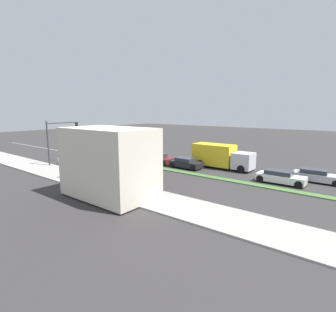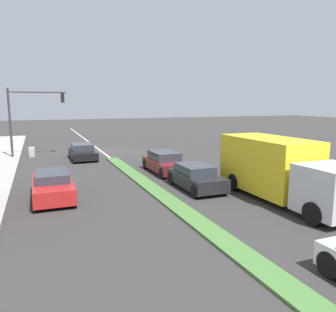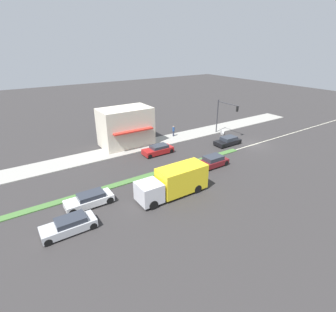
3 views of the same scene
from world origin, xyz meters
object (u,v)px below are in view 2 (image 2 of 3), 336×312
sedan_dark (196,177)px  hatchback_red (53,186)px  delivery_truck (280,169)px  warning_aframe_sign (32,152)px  sedan_maroon (165,163)px  traffic_signal_main (28,111)px  suv_black (83,152)px

sedan_dark → hatchback_red: size_ratio=0.91×
delivery_truck → sedan_dark: delivery_truck is taller
warning_aframe_sign → sedan_dark: size_ratio=0.21×
sedan_maroon → sedan_dark: 4.53m
sedan_dark → delivery_truck: bearing=131.1°
delivery_truck → warning_aframe_sign: bearing=-57.9°
traffic_signal_main → hatchback_red: size_ratio=1.30×
warning_aframe_sign → traffic_signal_main: bearing=-34.9°
suv_black → hatchback_red: 11.11m
hatchback_red → sedan_dark: bearing=171.9°
traffic_signal_main → delivery_truck: (-11.12, 17.65, -2.43)m
warning_aframe_sign → suv_black: size_ratio=0.20×
hatchback_red → delivery_truck: bearing=157.1°
traffic_signal_main → sedan_maroon: 13.34m
hatchback_red → warning_aframe_sign: bearing=-85.5°
warning_aframe_sign → hatchback_red: (-1.06, 13.37, 0.20)m
delivery_truck → suv_black: bearing=-64.3°
sedan_dark → hatchback_red: sedan_dark is taller
warning_aframe_sign → suv_black: suv_black is taller
traffic_signal_main → delivery_truck: traffic_signal_main is taller
sedan_maroon → hatchback_red: bearing=26.0°
suv_black → sedan_maroon: sedan_maroon is taller
delivery_truck → sedan_maroon: (2.80, -7.75, -0.81)m
hatchback_red → sedan_maroon: bearing=-154.0°
sedan_maroon → sedan_dark: size_ratio=1.08×
sedan_dark → hatchback_red: (7.20, -1.02, -0.01)m
traffic_signal_main → hatchback_red: traffic_signal_main is taller
warning_aframe_sign → suv_black: (-3.86, 2.61, 0.17)m
warning_aframe_sign → delivery_truck: (-11.06, 17.60, 1.04)m
sedan_dark → warning_aframe_sign: bearing=-60.1°
delivery_truck → sedan_dark: (2.80, -3.21, -0.84)m
sedan_maroon → sedan_dark: (0.00, 4.53, -0.03)m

